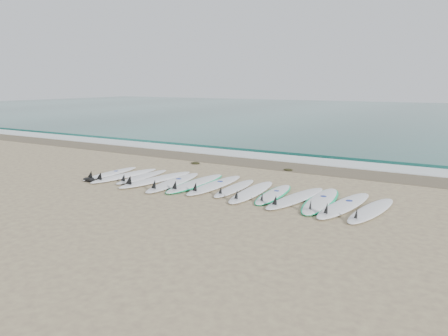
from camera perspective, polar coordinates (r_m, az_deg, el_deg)
The scene contains 22 objects.
ground at distance 12.17m, azimuth -0.34°, elevation -2.79°, with size 120.00×120.00×0.00m, color #9A8764.
ocean at distance 43.15m, azimuth 22.66°, elevation 6.40°, with size 120.00×55.00×0.03m, color #1E5C53.
wet_sand_band at distance 15.74m, azimuth 7.38°, elevation 0.33°, with size 120.00×1.80×0.01m, color brown.
foam_band at distance 17.01m, azimuth 9.26°, elevation 1.14°, with size 120.00×1.40×0.04m, color silver.
wave_crest at distance 18.40m, azimuth 10.98°, elevation 1.92°, with size 120.00×1.00×0.10m, color #1E5C53.
surfboard_0 at distance 14.48m, azimuth -14.73°, elevation -0.70°, with size 0.60×2.42×0.31m.
surfboard_1 at distance 14.02m, azimuth -13.01°, elevation -0.97°, with size 0.78×2.71×0.34m.
surfboard_2 at distance 13.76m, azimuth -10.76°, elevation -1.13°, with size 0.60×2.42×0.31m.
surfboard_3 at distance 13.26m, azimuth -9.01°, elevation -1.48°, with size 0.95×2.95×0.37m.
surfboard_4 at distance 12.81m, azimuth -6.74°, elevation -1.87°, with size 0.93×2.91×0.37m.
surfboard_5 at distance 12.68m, azimuth -3.81°, elevation -2.00°, with size 0.73×2.83×0.36m.
surfboard_6 at distance 12.41m, azimuth -1.34°, elevation -2.23°, with size 0.63×2.83×0.36m.
surfboard_7 at distance 12.07m, azimuth 1.30°, elevation -2.65°, with size 0.63×2.37×0.30m.
surfboard_8 at distance 11.66m, azimuth 3.54°, elevation -3.13°, with size 0.76×2.74×0.35m.
surfboard_9 at distance 11.52m, azimuth 6.44°, elevation -3.44°, with size 0.76×2.38×0.30m.
surfboard_10 at distance 11.16m, azimuth 9.21°, elevation -3.90°, with size 0.95×2.76×0.35m.
surfboard_11 at distance 11.08m, azimuth 12.48°, elevation -4.19°, with size 0.89×2.81×0.35m.
surfboard_12 at distance 10.77m, azimuth 15.32°, elevation -4.71°, with size 0.92×2.88×0.36m.
surfboard_13 at distance 10.54m, azimuth 18.59°, elevation -5.27°, with size 0.86×2.60×0.33m.
seaweed_near at distance 15.96m, azimuth -3.75°, elevation 0.66°, with size 0.36×0.28×0.07m, color black.
seaweed_far at distance 14.88m, azimuth 8.38°, elevation -0.22°, with size 0.32×0.25×0.06m, color black.
leash_coil at distance 13.76m, azimuth -17.20°, elevation -1.46°, with size 0.46×0.36×0.11m.
Camera 1 is at (6.09, -10.12, 2.92)m, focal length 35.00 mm.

